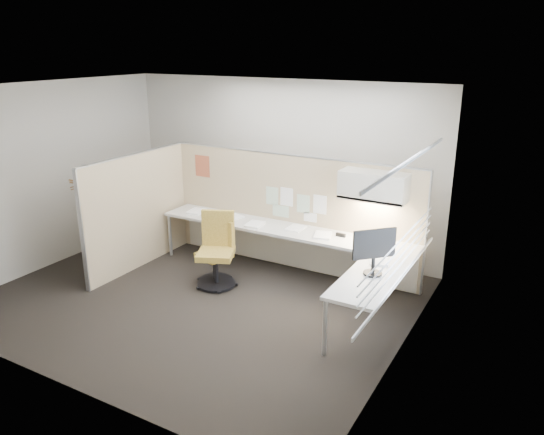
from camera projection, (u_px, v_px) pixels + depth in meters
The scene contains 27 objects.
floor at pixel (200, 298), 7.26m from camera, with size 5.50×4.50×0.01m, color black.
ceiling at pixel (190, 88), 6.38m from camera, with size 5.50×4.50×0.01m, color white.
wall_back at pixel (279, 166), 8.68m from camera, with size 5.50×0.02×2.80m, color beige.
wall_front at pixel (49, 259), 4.95m from camera, with size 5.50×0.02×2.80m, color beige.
wall_left at pixel (51, 175), 8.10m from camera, with size 0.02×4.50×2.80m, color beige.
wall_right at pixel (407, 236), 5.53m from camera, with size 0.02×4.50×2.80m, color beige.
window_pane at pixel (406, 222), 5.50m from camera, with size 0.01×2.80×1.30m, color #919CA8.
partition_back at pixel (290, 212), 8.05m from camera, with size 4.10×0.06×1.75m, color tan.
partition_left at pixel (138, 211), 8.09m from camera, with size 0.06×2.20×1.75m, color tan.
desk at pixel (299, 243), 7.56m from camera, with size 4.00×2.07×0.73m.
overhead_bin at pixel (374, 186), 7.05m from camera, with size 0.90×0.36×0.38m, color beige.
task_light_strip at pixel (373, 201), 7.11m from camera, with size 0.60×0.06×0.02m, color #FFEABF.
pinned_papers at pixel (294, 204), 7.93m from camera, with size 1.01×0.00×0.47m.
poster at pixel (202, 166), 8.59m from camera, with size 0.28×0.00×0.35m, color #FF5620.
chair_left at pixel (218, 254), 7.68m from camera, with size 0.51×0.52×0.89m.
chair_right at pixel (217, 252), 7.55m from camera, with size 0.65×0.66×1.05m.
monitor at pixel (374, 249), 6.13m from camera, with size 0.40×0.40×0.56m.
phone at pixel (367, 244), 7.02m from camera, with size 0.21×0.20×0.12m.
stapler at pixel (341, 235), 7.44m from camera, with size 0.14×0.04×0.05m, color black.
tape_dispenser at pixel (369, 239), 7.28m from camera, with size 0.10×0.06×0.06m, color black.
coat_hook at pixel (84, 191), 7.21m from camera, with size 0.18×0.49×1.44m.
paper_stack_0 at pixel (196, 211), 8.51m from camera, with size 0.23×0.30×0.03m, color white.
paper_stack_1 at pixel (233, 217), 8.24m from camera, with size 0.23×0.30×0.02m, color white.
paper_stack_2 at pixel (255, 225), 7.89m from camera, with size 0.23×0.30×0.04m, color white.
paper_stack_3 at pixel (296, 228), 7.77m from camera, with size 0.23×0.30×0.02m, color white.
paper_stack_4 at pixel (323, 235), 7.46m from camera, with size 0.23×0.30×0.03m, color white.
paper_stack_5 at pixel (379, 261), 6.59m from camera, with size 0.23×0.30×0.02m, color white.
Camera 1 is at (4.07, -5.22, 3.32)m, focal length 35.00 mm.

